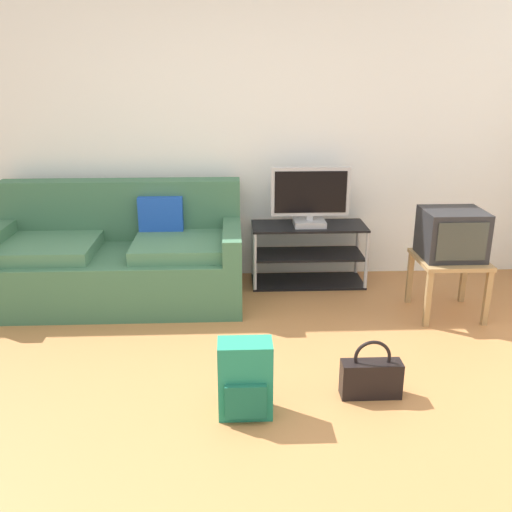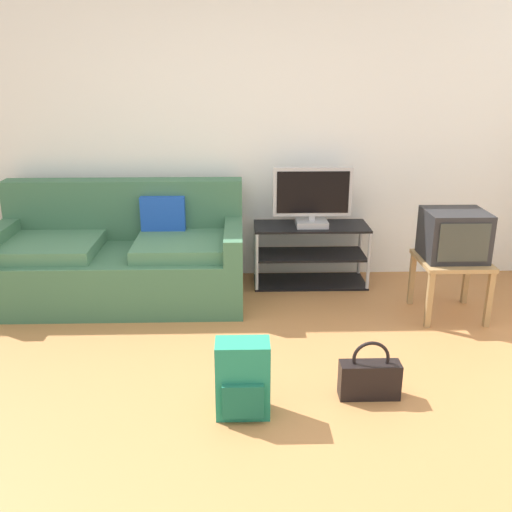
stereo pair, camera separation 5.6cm
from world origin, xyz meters
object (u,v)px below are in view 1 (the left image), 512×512
crt_tv (452,234)px  handbag (371,377)px  tv_stand (308,254)px  flat_tv (310,197)px  backpack (245,379)px  couch (119,259)px  side_table (449,267)px

crt_tv → handbag: (-0.84, -1.13, -0.51)m
tv_stand → flat_tv: flat_tv is taller
tv_stand → backpack: (-0.59, -1.95, -0.05)m
flat_tv → handbag: size_ratio=1.86×
flat_tv → crt_tv: (0.97, -0.65, -0.14)m
tv_stand → backpack: bearing=-107.0°
backpack → handbag: bearing=28.6°
crt_tv → handbag: bearing=-126.7°
couch → flat_tv: (1.57, 0.23, 0.44)m
backpack → crt_tv: bearing=56.3°
side_table → tv_stand: bearing=144.8°
tv_stand → flat_tv: 0.51m
couch → side_table: size_ratio=3.98×
tv_stand → backpack: 2.04m
couch → backpack: 1.95m
crt_tv → backpack: size_ratio=1.01×
couch → handbag: (1.70, -1.54, -0.21)m
couch → flat_tv: size_ratio=3.00×
side_table → backpack: bearing=-141.2°
backpack → tv_stand: bearing=90.1°
crt_tv → handbag: crt_tv is taller
couch → backpack: (0.97, -1.69, -0.12)m
couch → flat_tv: 1.64m
side_table → handbag: size_ratio=1.40×
crt_tv → couch: bearing=170.7°
couch → handbag: bearing=-42.3°
side_table → flat_tv: bearing=145.6°
side_table → crt_tv: 0.26m
crt_tv → backpack: bearing=-140.8°
tv_stand → handbag: tv_stand is taller
flat_tv → backpack: bearing=-107.2°
crt_tv → side_table: bearing=-90.0°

